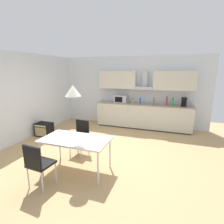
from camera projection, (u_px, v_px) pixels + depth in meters
name	position (u px, v px, depth m)	size (l,w,h in m)	color
ground_plane	(98.00, 153.00, 4.62)	(7.67, 8.34, 0.02)	tan
wall_back	(126.00, 91.00, 6.91)	(6.14, 0.10, 2.66)	silver
wall_left	(16.00, 98.00, 5.14)	(0.10, 6.67, 2.66)	silver
kitchen_counter	(143.00, 116.00, 6.56)	(3.50, 0.61, 0.93)	#333333
backsplash_tile	(145.00, 96.00, 6.65)	(3.48, 0.02, 0.50)	silver
upper_wall_cabinets	(145.00, 80.00, 6.37)	(3.48, 0.40, 0.66)	beige
microwave	(121.00, 99.00, 6.70)	(0.48, 0.35, 0.28)	#ADADB2
coffee_maker	(184.00, 102.00, 6.00)	(0.18, 0.19, 0.30)	black
bottle_red	(167.00, 101.00, 6.22)	(0.06, 0.06, 0.31)	red
bottle_brown	(154.00, 102.00, 6.26)	(0.06, 0.06, 0.26)	brown
bottle_green	(173.00, 102.00, 6.10)	(0.08, 0.08, 0.28)	green
bottle_yellow	(133.00, 101.00, 6.61)	(0.08, 0.08, 0.19)	yellow
bottle_blue	(140.00, 101.00, 6.48)	(0.06, 0.06, 0.23)	blue
dining_table	(76.00, 141.00, 3.68)	(1.43, 0.78, 0.72)	silver
chair_near_left	(37.00, 162.00, 3.11)	(0.43, 0.43, 0.87)	black
chair_far_left	(81.00, 133.00, 4.52)	(0.44, 0.44, 0.87)	black
guitar_amp	(44.00, 129.00, 5.80)	(0.52, 0.37, 0.44)	black
pendant_lamp	(73.00, 91.00, 3.44)	(0.32, 0.32, 0.22)	silver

